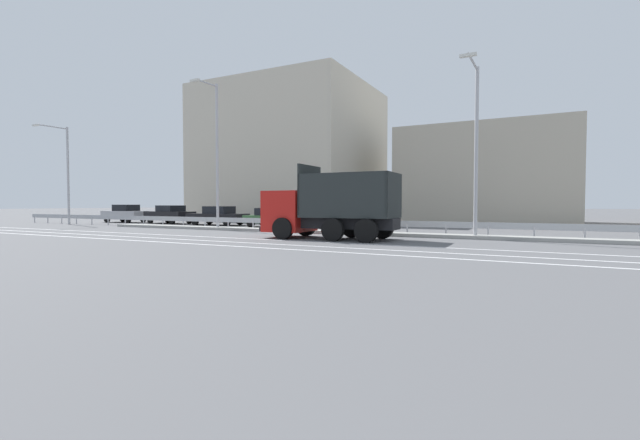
% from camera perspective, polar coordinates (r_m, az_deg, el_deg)
% --- Properties ---
extents(ground_plane, '(320.00, 320.00, 0.00)m').
position_cam_1_polar(ground_plane, '(23.36, -2.42, -2.01)').
color(ground_plane, '#565659').
extents(lane_strip_0, '(60.21, 0.16, 0.01)m').
position_cam_1_polar(lane_strip_0, '(19.17, -0.90, -2.91)').
color(lane_strip_0, silver).
rests_on(lane_strip_0, ground_plane).
extents(lane_strip_1, '(60.21, 0.16, 0.01)m').
position_cam_1_polar(lane_strip_1, '(17.62, -3.66, -3.36)').
color(lane_strip_1, silver).
rests_on(lane_strip_1, ground_plane).
extents(lane_strip_2, '(60.21, 0.16, 0.01)m').
position_cam_1_polar(lane_strip_2, '(16.39, -6.32, -3.78)').
color(lane_strip_2, silver).
rests_on(lane_strip_2, ground_plane).
extents(median_island, '(33.11, 1.10, 0.18)m').
position_cam_1_polar(median_island, '(24.81, -0.51, -1.56)').
color(median_island, gray).
rests_on(median_island, ground_plane).
extents(median_guardrail, '(60.21, 0.09, 0.78)m').
position_cam_1_polar(median_guardrail, '(25.55, 0.40, -0.38)').
color(median_guardrail, '#9EA0A5').
rests_on(median_guardrail, ground_plane).
extents(dump_truck, '(6.68, 2.82, 3.60)m').
position_cam_1_polar(dump_truck, '(21.04, -0.49, 0.96)').
color(dump_truck, red).
rests_on(dump_truck, ground_plane).
extents(median_road_sign, '(0.67, 0.16, 2.42)m').
position_cam_1_polar(median_road_sign, '(25.60, -3.88, 1.14)').
color(median_road_sign, white).
rests_on(median_road_sign, ground_plane).
extents(street_lamp_0, '(0.71, 2.63, 8.06)m').
position_cam_1_polar(street_lamp_0, '(41.24, -30.85, 5.81)').
color(street_lamp_0, '#ADADB2').
rests_on(street_lamp_0, ground_plane).
extents(street_lamp_1, '(0.71, 2.07, 9.50)m').
position_cam_1_polar(street_lamp_1, '(28.96, -13.75, 9.08)').
color(street_lamp_1, '#ADADB2').
rests_on(street_lamp_1, ground_plane).
extents(street_lamp_2, '(0.70, 2.74, 8.25)m').
position_cam_1_polar(street_lamp_2, '(21.94, 20.03, 9.80)').
color(street_lamp_2, '#ADADB2').
rests_on(street_lamp_2, ground_plane).
extents(parked_car_0, '(4.31, 2.13, 1.64)m').
position_cam_1_polar(parked_car_0, '(43.17, -24.52, 0.77)').
color(parked_car_0, '#A3A3A8').
rests_on(parked_car_0, ground_plane).
extents(parked_car_1, '(4.69, 2.28, 1.58)m').
position_cam_1_polar(parked_car_1, '(39.32, -19.39, 0.70)').
color(parked_car_1, black).
rests_on(parked_car_1, ground_plane).
extents(parked_car_2, '(5.01, 2.29, 1.52)m').
position_cam_1_polar(parked_car_2, '(35.27, -13.44, 0.56)').
color(parked_car_2, black).
rests_on(parked_car_2, ground_plane).
extents(parked_car_3, '(3.84, 1.89, 1.40)m').
position_cam_1_polar(parked_car_3, '(31.56, -6.67, 0.33)').
color(parked_car_3, '#335B33').
rests_on(parked_car_3, ground_plane).
extents(parked_car_4, '(4.69, 1.95, 1.24)m').
position_cam_1_polar(parked_car_4, '(28.80, 4.25, 0.06)').
color(parked_car_4, '#A3A3A8').
rests_on(parked_car_4, ground_plane).
extents(background_building_0, '(16.82, 14.80, 13.96)m').
position_cam_1_polar(background_building_0, '(47.04, -3.86, 8.59)').
color(background_building_0, beige).
rests_on(background_building_0, ground_plane).
extents(background_building_1, '(14.83, 10.55, 8.55)m').
position_cam_1_polar(background_building_1, '(42.68, 21.34, 5.47)').
color(background_building_1, '#B7AD99').
rests_on(background_building_1, ground_plane).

